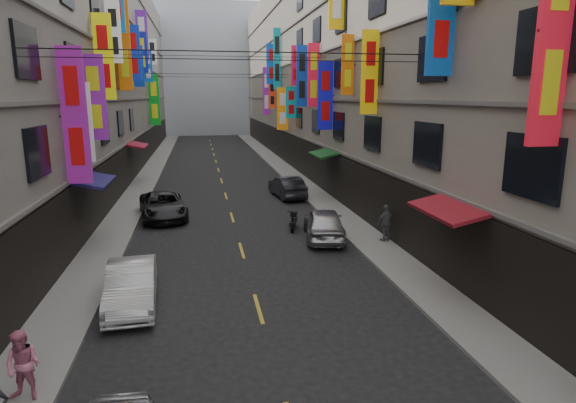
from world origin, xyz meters
name	(u,v)px	position (x,y,z in m)	size (l,w,h in m)	color
sidewalk_left	(144,183)	(-6.00, 42.00, 0.06)	(2.00, 90.00, 0.12)	slate
sidewalk_right	(295,178)	(6.00, 42.00, 0.06)	(2.00, 90.00, 0.12)	slate
building_row_left	(48,55)	(-11.99, 42.00, 9.49)	(10.14, 90.00, 19.00)	gray
building_row_right	(369,60)	(11.99, 42.00, 9.49)	(10.14, 90.00, 19.00)	gray
haze_block	(206,70)	(0.00, 92.00, 11.00)	(18.00, 8.00, 22.00)	#ABB1BE
shop_signage	(220,54)	(-0.18, 35.26, 9.17)	(14.00, 55.00, 12.52)	blue
street_awnings	(209,176)	(-1.26, 26.00, 3.00)	(13.99, 35.20, 0.41)	#16532D
overhead_cables	(228,53)	(0.00, 30.00, 8.80)	(14.00, 38.04, 1.24)	black
lane_markings	(224,188)	(0.00, 39.00, 0.00)	(0.12, 80.20, 0.01)	gold
scooter_far_right	(293,221)	(2.90, 26.99, 0.44)	(0.73, 1.76, 1.14)	black
car_left_mid	(131,285)	(-3.97, 18.96, 0.70)	(1.48, 4.24, 1.40)	silver
car_left_far	(163,206)	(-3.76, 30.52, 0.71)	(2.35, 5.09, 1.41)	black
car_right_mid	(324,223)	(4.00, 25.07, 0.75)	(1.77, 4.40, 1.50)	#AFAEB3
car_right_far	(287,187)	(4.00, 34.78, 0.71)	(1.51, 4.33, 1.43)	#25252D
pedestrian_lfar	(23,366)	(-5.60, 14.10, 0.92)	(0.78, 0.53, 1.60)	pink
pedestrian_rfar	(386,223)	(6.60, 23.83, 0.98)	(1.01, 0.57, 1.72)	slate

